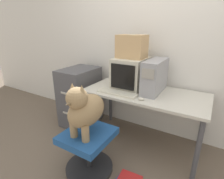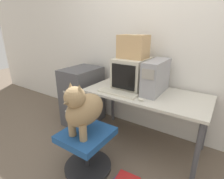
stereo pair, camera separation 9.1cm
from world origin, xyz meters
TOP-DOWN VIEW (x-y plane):
  - ground_plane at (0.00, 0.00)m, footprint 12.00×12.00m
  - wall_back at (0.00, 0.77)m, footprint 8.00×0.05m
  - desk at (0.00, 0.35)m, footprint 1.44×0.71m
  - crt_monitor at (-0.24, 0.44)m, footprint 0.37×0.46m
  - pc_tower at (0.08, 0.42)m, footprint 0.18×0.50m
  - keyboard at (-0.26, 0.13)m, footprint 0.48×0.14m
  - computer_mouse at (0.05, 0.10)m, footprint 0.07×0.05m
  - office_chair at (-0.31, -0.38)m, footprint 0.51×0.51m
  - dog at (-0.31, -0.40)m, footprint 0.26×0.49m
  - filing_cabinet at (-1.04, 0.35)m, footprint 0.43×0.61m
  - cardboard_box at (-0.24, 0.44)m, footprint 0.34×0.25m

SIDE VIEW (x-z plane):
  - ground_plane at x=0.00m, z-range 0.00..0.00m
  - office_chair at x=-0.31m, z-range 0.03..0.49m
  - filing_cabinet at x=-1.04m, z-range 0.00..0.88m
  - desk at x=0.00m, z-range 0.28..0.99m
  - keyboard at x=-0.26m, z-range 0.72..0.74m
  - computer_mouse at x=0.05m, z-range 0.72..0.75m
  - dog at x=-0.31m, z-range 0.46..1.00m
  - crt_monitor at x=-0.24m, z-range 0.72..1.09m
  - pc_tower at x=0.08m, z-range 0.72..1.10m
  - cardboard_box at x=-0.24m, z-range 1.09..1.37m
  - wall_back at x=0.00m, z-range 0.00..2.60m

